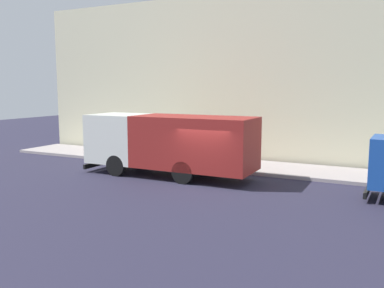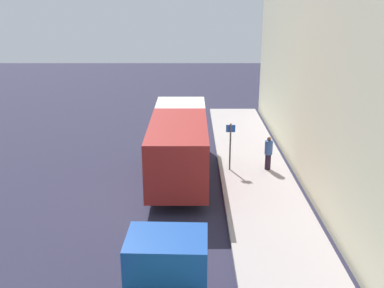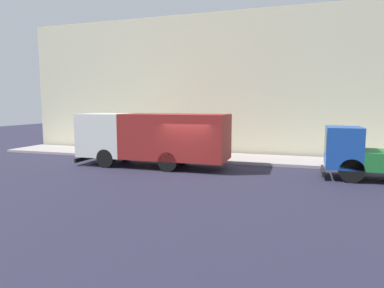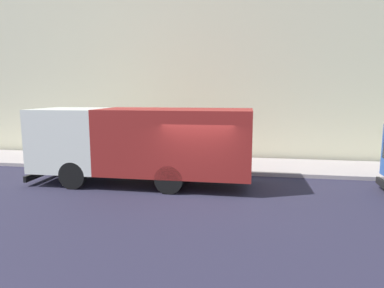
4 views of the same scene
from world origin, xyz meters
name	(u,v)px [view 1 (image 1 of 4)]	position (x,y,z in m)	size (l,w,h in m)	color
ground	(205,186)	(0.00, 0.00, 0.00)	(80.00, 80.00, 0.00)	#27253A
sidewalk	(241,166)	(4.71, 0.00, 0.08)	(3.42, 30.00, 0.16)	#A59B9A
building_facade	(255,78)	(6.92, 0.00, 4.85)	(0.50, 30.00, 9.71)	beige
large_utility_truck	(168,141)	(1.04, 2.42, 1.71)	(2.54, 8.60, 2.96)	white
pedestrian_walking	(199,144)	(5.36, 2.83, 1.03)	(0.51, 0.51, 1.66)	#271829
street_sign_post	(185,139)	(3.49, 2.81, 1.55)	(0.44, 0.08, 2.34)	#4C5156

